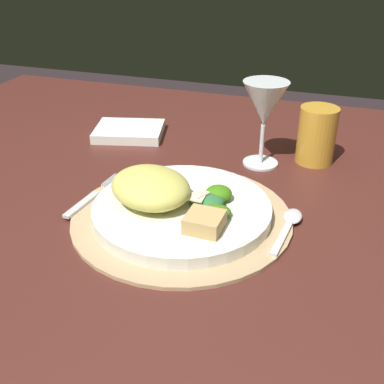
{
  "coord_description": "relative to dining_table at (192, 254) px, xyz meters",
  "views": [
    {
      "loc": [
        0.22,
        -0.66,
        1.11
      ],
      "look_at": [
        0.01,
        -0.03,
        0.74
      ],
      "focal_mm": 44.23,
      "sensor_mm": 36.0,
      "label": 1
    }
  ],
  "objects": [
    {
      "name": "dining_table",
      "position": [
        0.0,
        0.0,
        0.0
      ],
      "size": [
        1.45,
        1.09,
        0.72
      ],
      "color": "#4D221C",
      "rests_on": "ground"
    },
    {
      "name": "placemat",
      "position": [
        0.01,
        -0.08,
        0.13
      ],
      "size": [
        0.34,
        0.34,
        0.01
      ],
      "primitive_type": "cylinder",
      "color": "tan",
      "rests_on": "dining_table"
    },
    {
      "name": "dinner_plate",
      "position": [
        0.01,
        -0.08,
        0.14
      ],
      "size": [
        0.27,
        0.27,
        0.02
      ],
      "primitive_type": "cylinder",
      "color": "white",
      "rests_on": "placemat"
    },
    {
      "name": "pasta_serving",
      "position": [
        -0.04,
        -0.09,
        0.18
      ],
      "size": [
        0.17,
        0.16,
        0.05
      ],
      "primitive_type": "ellipsoid",
      "rotation": [
        0.0,
        0.0,
        5.75
      ],
      "color": "#D5CC5F",
      "rests_on": "dinner_plate"
    },
    {
      "name": "salad_greens",
      "position": [
        0.06,
        -0.07,
        0.16
      ],
      "size": [
        0.08,
        0.08,
        0.02
      ],
      "color": "#496227",
      "rests_on": "dinner_plate"
    },
    {
      "name": "bread_piece",
      "position": [
        0.06,
        -0.14,
        0.17
      ],
      "size": [
        0.05,
        0.05,
        0.02
      ],
      "primitive_type": "cube",
      "rotation": [
        0.0,
        0.0,
        6.24
      ],
      "color": "tan",
      "rests_on": "dinner_plate"
    },
    {
      "name": "fork",
      "position": [
        -0.15,
        -0.08,
        0.14
      ],
      "size": [
        0.03,
        0.15,
        0.0
      ],
      "color": "silver",
      "rests_on": "placemat"
    },
    {
      "name": "spoon",
      "position": [
        0.17,
        -0.06,
        0.14
      ],
      "size": [
        0.03,
        0.13,
        0.01
      ],
      "color": "silver",
      "rests_on": "placemat"
    },
    {
      "name": "napkin",
      "position": [
        -0.21,
        0.2,
        0.14
      ],
      "size": [
        0.16,
        0.14,
        0.02
      ],
      "primitive_type": "cube",
      "rotation": [
        0.0,
        0.0,
        0.24
      ],
      "color": "white",
      "rests_on": "dining_table"
    },
    {
      "name": "wine_glass",
      "position": [
        0.09,
        0.15,
        0.24
      ],
      "size": [
        0.08,
        0.08,
        0.16
      ],
      "color": "silver",
      "rests_on": "dining_table"
    },
    {
      "name": "amber_tumbler",
      "position": [
        0.18,
        0.19,
        0.18
      ],
      "size": [
        0.07,
        0.07,
        0.11
      ],
      "primitive_type": "cylinder",
      "color": "gold",
      "rests_on": "dining_table"
    }
  ]
}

